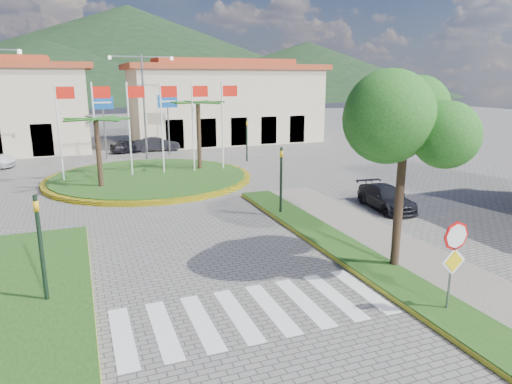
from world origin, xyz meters
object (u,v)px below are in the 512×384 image
object	(u,v)px
deciduous_tree	(406,113)
car_dark_a	(130,146)
car_side_right	(386,197)
car_dark_b	(157,144)
stop_sign	(454,252)
roundabout_island	(150,177)

from	to	relation	value
deciduous_tree	car_dark_a	world-z (taller)	deciduous_tree
car_side_right	car_dark_b	bearing A→B (deg)	114.38
car_dark_b	car_side_right	world-z (taller)	car_dark_b
deciduous_tree	car_side_right	xyz separation A→B (m)	(4.26, 6.16, -4.62)
stop_sign	deciduous_tree	xyz separation A→B (m)	(0.60, 3.04, 3.38)
car_side_right	car_dark_a	bearing A→B (deg)	119.44
car_dark_a	car_dark_b	world-z (taller)	car_dark_b
deciduous_tree	car_dark_a	distance (m)	29.48
car_dark_a	roundabout_island	bearing A→B (deg)	162.88
roundabout_island	car_dark_a	bearing A→B (deg)	89.31
deciduous_tree	stop_sign	bearing A→B (deg)	-101.18
stop_sign	car_dark_a	distance (m)	32.04
stop_sign	car_dark_b	xyz separation A→B (m)	(-2.50, 31.70, -1.15)
deciduous_tree	car_dark_a	xyz separation A→B (m)	(-5.35, 28.62, -4.60)
stop_sign	car_side_right	xyz separation A→B (m)	(4.86, 9.19, -1.23)
car_dark_a	car_dark_b	xyz separation A→B (m)	(2.25, 0.04, 0.07)
car_dark_a	car_side_right	world-z (taller)	car_dark_a
car_dark_a	car_dark_b	bearing A→B (deg)	-105.38
roundabout_island	car_dark_b	world-z (taller)	roundabout_island
roundabout_island	car_side_right	bearing A→B (deg)	-48.01
roundabout_island	car_dark_a	size ratio (longest dim) A/B	3.78
deciduous_tree	car_dark_b	world-z (taller)	deciduous_tree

